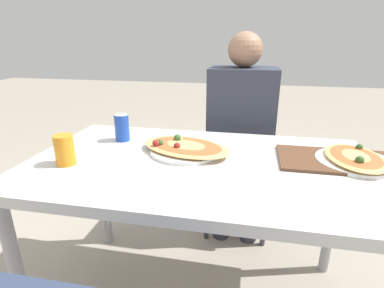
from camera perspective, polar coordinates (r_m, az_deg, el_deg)
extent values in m
cube|color=silver|center=(1.18, 1.57, -4.20)|extent=(1.35, 0.78, 0.04)
cylinder|color=#99999E|center=(1.37, -30.16, -21.32)|extent=(0.05, 0.05, 0.68)
cylinder|color=#99999E|center=(1.82, -16.46, -8.67)|extent=(0.05, 0.05, 0.68)
cylinder|color=#99999E|center=(1.69, 25.19, -12.11)|extent=(0.05, 0.05, 0.68)
cube|color=#2D3851|center=(1.87, 8.91, -3.71)|extent=(0.40, 0.40, 0.04)
cube|color=#2D3851|center=(1.97, 9.54, 4.88)|extent=(0.38, 0.03, 0.44)
cylinder|color=#38383D|center=(1.83, 13.70, -12.86)|extent=(0.03, 0.03, 0.43)
cylinder|color=#38383D|center=(1.84, 2.85, -12.09)|extent=(0.03, 0.03, 0.43)
cylinder|color=#38383D|center=(2.13, 13.42, -7.97)|extent=(0.03, 0.03, 0.43)
cylinder|color=#38383D|center=(2.13, 4.21, -7.34)|extent=(0.03, 0.03, 0.43)
cylinder|color=#2D2D38|center=(1.85, 11.00, -11.56)|extent=(0.10, 0.10, 0.47)
cylinder|color=#2D2D38|center=(1.85, 5.72, -11.18)|extent=(0.10, 0.10, 0.47)
cube|color=#333847|center=(1.74, 9.38, 4.99)|extent=(0.37, 0.25, 0.56)
sphere|color=#997056|center=(1.69, 10.11, 17.31)|extent=(0.19, 0.19, 0.19)
cylinder|color=white|center=(1.27, -1.15, -1.23)|extent=(0.30, 0.30, 0.01)
ellipsoid|color=#E0AD66|center=(1.26, -1.16, -0.50)|extent=(0.45, 0.36, 0.02)
ellipsoid|color=#D16033|center=(1.26, -1.16, -0.25)|extent=(0.37, 0.29, 0.01)
sphere|color=beige|center=(1.32, -2.32, 1.02)|extent=(0.02, 0.02, 0.02)
sphere|color=maroon|center=(1.23, -2.86, -0.35)|extent=(0.03, 0.03, 0.03)
sphere|color=maroon|center=(1.26, -6.87, 0.08)|extent=(0.03, 0.03, 0.03)
sphere|color=#335928|center=(1.27, -6.19, 0.23)|extent=(0.03, 0.03, 0.03)
sphere|color=#335928|center=(1.31, -2.77, 1.12)|extent=(0.03, 0.03, 0.03)
cylinder|color=#1E47B2|center=(1.43, -13.19, 3.01)|extent=(0.07, 0.07, 0.12)
cylinder|color=silver|center=(1.41, -13.39, 5.44)|extent=(0.06, 0.06, 0.00)
cylinder|color=orange|center=(1.23, -23.09, -1.03)|extent=(0.07, 0.07, 0.12)
cube|color=brown|center=(1.29, 25.79, -2.85)|extent=(0.44, 0.26, 0.01)
cylinder|color=white|center=(1.31, 28.56, -2.96)|extent=(0.29, 0.29, 0.01)
ellipsoid|color=#E0AD66|center=(1.31, 28.68, -2.27)|extent=(0.23, 0.32, 0.02)
ellipsoid|color=#D16033|center=(1.30, 28.72, -2.02)|extent=(0.19, 0.26, 0.01)
sphere|color=#335928|center=(1.24, 29.32, -2.70)|extent=(0.03, 0.03, 0.03)
sphere|color=#335928|center=(1.39, 29.26, -0.52)|extent=(0.03, 0.03, 0.03)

